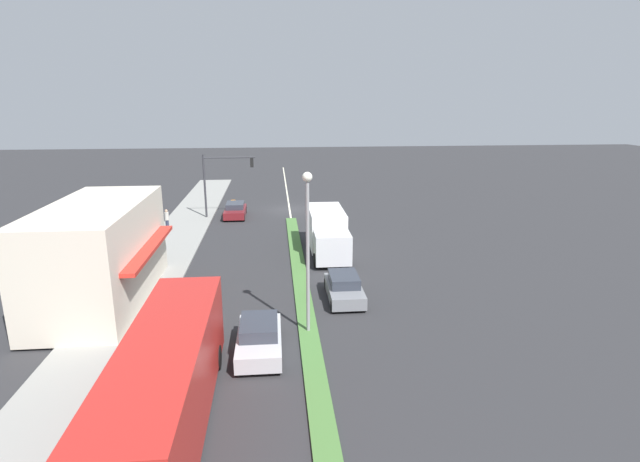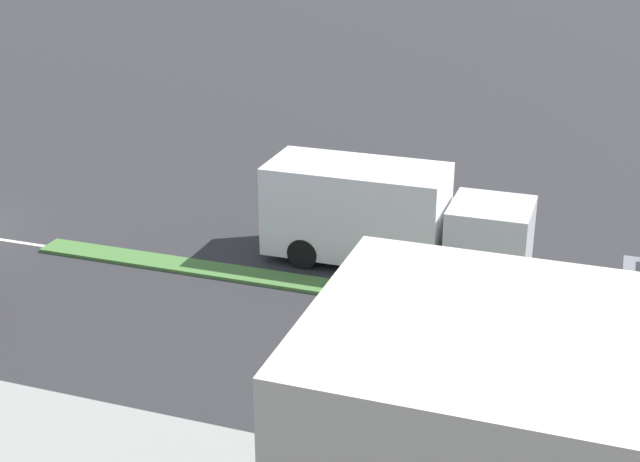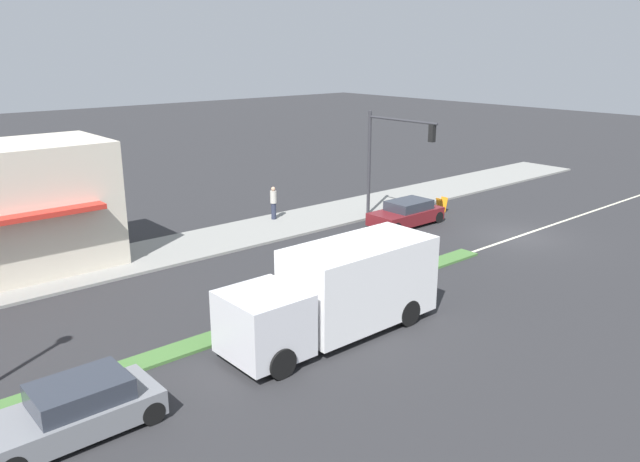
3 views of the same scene
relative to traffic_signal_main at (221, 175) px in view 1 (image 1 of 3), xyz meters
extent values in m
plane|color=#2B2B2D|center=(-6.12, 15.06, -3.90)|extent=(160.00, 160.00, 0.00)
cube|color=gray|center=(2.88, 15.56, -3.84)|extent=(4.00, 73.00, 0.12)
cube|color=#477538|center=(-6.12, 24.06, -3.85)|extent=(0.90, 46.00, 0.10)
cube|color=beige|center=(-6.12, -2.94, -3.90)|extent=(0.16, 60.00, 0.01)
cube|color=beige|center=(4.44, 18.72, -1.19)|extent=(4.46, 10.66, 5.18)
cube|color=red|center=(1.86, 18.72, -0.98)|extent=(0.70, 8.53, 0.20)
cylinder|color=#333338|center=(1.43, 0.01, -0.98)|extent=(0.18, 0.18, 5.60)
cylinder|color=#333338|center=(-0.82, 0.01, 1.52)|extent=(4.50, 0.12, 0.12)
cube|color=black|center=(-2.77, 0.01, 1.07)|extent=(0.28, 0.24, 0.84)
sphere|color=red|center=(-2.77, -0.12, 1.34)|extent=(0.18, 0.18, 0.18)
sphere|color=gold|center=(-2.77, -0.12, 1.07)|extent=(0.18, 0.18, 0.18)
sphere|color=green|center=(-2.77, -0.12, 0.80)|extent=(0.18, 0.18, 0.18)
cylinder|color=gray|center=(-6.12, 23.29, -0.30)|extent=(0.16, 0.16, 7.00)
sphere|color=silver|center=(-6.12, 23.29, 3.35)|extent=(0.44, 0.44, 0.44)
cylinder|color=#282D42|center=(3.95, 4.56, -3.34)|extent=(0.26, 0.26, 0.88)
cylinder|color=#B7B2A8|center=(3.95, 4.56, -2.57)|extent=(0.34, 0.34, 0.65)
sphere|color=tan|center=(3.95, 4.56, -2.13)|extent=(0.22, 0.22, 0.22)
cube|color=orange|center=(-0.67, -3.88, -3.47)|extent=(0.45, 0.21, 0.84)
cube|color=orange|center=(-0.67, -3.56, -3.47)|extent=(0.45, 0.21, 0.84)
cube|color=silver|center=(-8.32, 13.99, -2.68)|extent=(2.28, 2.20, 1.90)
cube|color=white|center=(-8.32, 10.14, -2.33)|extent=(2.40, 5.10, 2.60)
cylinder|color=black|center=(-9.40, 14.19, -3.45)|extent=(0.28, 0.90, 0.90)
cylinder|color=black|center=(-7.24, 14.19, -3.45)|extent=(0.28, 0.90, 0.90)
cylinder|color=black|center=(-9.40, 8.89, -3.45)|extent=(0.28, 0.90, 0.90)
cylinder|color=black|center=(-7.24, 8.89, -3.45)|extent=(0.28, 0.90, 0.90)
cube|color=red|center=(-1.12, 29.84, -2.14)|extent=(2.50, 11.00, 3.00)
cylinder|color=black|center=(-2.25, 26.14, -3.42)|extent=(0.30, 0.96, 0.96)
cylinder|color=black|center=(0.01, 26.14, -3.42)|extent=(0.30, 0.96, 0.96)
cube|color=#B7BABF|center=(-3.92, 25.03, -3.38)|extent=(1.85, 4.10, 0.67)
cube|color=#2D333D|center=(-3.92, 24.83, -2.78)|extent=(1.57, 2.26, 0.52)
cylinder|color=black|center=(-4.75, 26.63, -3.55)|extent=(0.22, 0.69, 0.69)
cylinder|color=black|center=(-3.10, 26.63, -3.55)|extent=(0.22, 0.69, 0.69)
cylinder|color=black|center=(-4.75, 23.43, -3.55)|extent=(0.22, 0.69, 0.69)
cylinder|color=black|center=(-3.10, 23.43, -3.55)|extent=(0.22, 0.69, 0.69)
cube|color=slate|center=(-8.32, 19.56, -3.41)|extent=(1.78, 4.01, 0.64)
cube|color=#2D333D|center=(-8.32, 19.36, -2.83)|extent=(1.51, 2.21, 0.53)
cylinder|color=black|center=(-9.12, 21.18, -3.60)|extent=(0.22, 0.60, 0.60)
cylinder|color=black|center=(-7.53, 21.18, -3.60)|extent=(0.22, 0.60, 0.60)
cylinder|color=black|center=(-9.12, 17.95, -3.60)|extent=(0.22, 0.60, 0.60)
cylinder|color=black|center=(-7.53, 17.95, -3.60)|extent=(0.22, 0.60, 0.60)
cube|color=maroon|center=(-1.12, -0.22, -3.41)|extent=(1.84, 4.06, 0.64)
cube|color=#2D333D|center=(-1.12, -0.42, -2.85)|extent=(1.56, 2.23, 0.48)
cylinder|color=black|center=(-1.94, 1.42, -3.59)|extent=(0.22, 0.61, 0.61)
cylinder|color=black|center=(-0.31, 1.42, -3.59)|extent=(0.22, 0.61, 0.61)
cylinder|color=black|center=(-1.94, -1.86, -3.59)|extent=(0.22, 0.61, 0.61)
cylinder|color=black|center=(-0.31, -1.86, -3.59)|extent=(0.22, 0.61, 0.61)
camera|label=1|loc=(-4.73, 44.37, 6.65)|focal=28.00mm
camera|label=2|loc=(14.65, 16.95, 6.77)|focal=50.00mm
camera|label=3|loc=(-22.00, 23.55, 5.03)|focal=35.00mm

